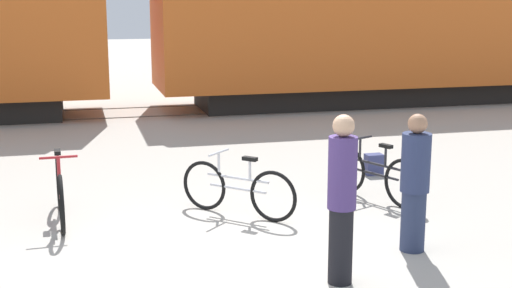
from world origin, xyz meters
TOP-DOWN VIEW (x-y plane):
  - ground_plane at (0.00, 0.00)m, footprint 80.00×80.00m
  - freight_train at (-0.00, 10.59)m, footprint 57.46×2.81m
  - rail_near at (0.00, 9.87)m, footprint 69.46×0.07m
  - rail_far at (0.00, 11.31)m, footprint 69.46×0.07m
  - bicycle_black at (2.69, 2.00)m, footprint 0.77×1.65m
  - bicycle_silver at (0.63, 1.77)m, footprint 1.29×1.26m
  - bicycle_maroon at (-1.64, 2.08)m, footprint 0.46×1.80m
  - person_in_navy at (2.28, -0.01)m, footprint 0.33×0.33m
  - person_in_purple at (1.14, -0.69)m, footprint 0.29×0.29m
  - backpack at (3.27, 3.36)m, footprint 0.28×0.20m

SIDE VIEW (x-z plane):
  - ground_plane at x=0.00m, z-range 0.00..0.00m
  - rail_near at x=0.00m, z-range 0.00..0.01m
  - rail_far at x=0.00m, z-range 0.00..0.01m
  - backpack at x=3.27m, z-range 0.00..0.34m
  - bicycle_silver at x=0.63m, z-range -0.06..0.78m
  - bicycle_black at x=2.69m, z-range -0.06..0.81m
  - bicycle_maroon at x=-1.64m, z-range -0.07..0.87m
  - person_in_navy at x=2.28m, z-range 0.00..1.59m
  - person_in_purple at x=1.14m, z-range 0.02..1.77m
  - freight_train at x=0.00m, z-range 0.13..5.23m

